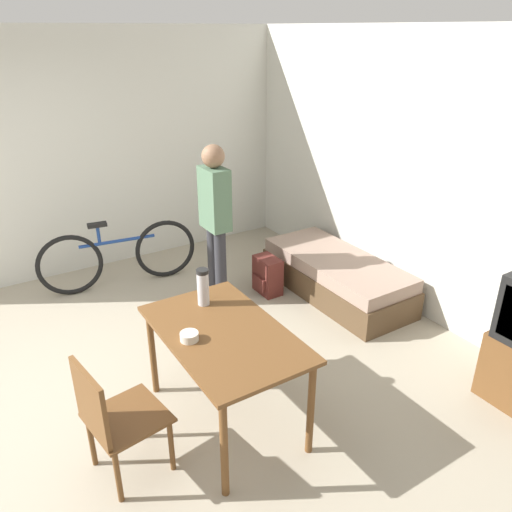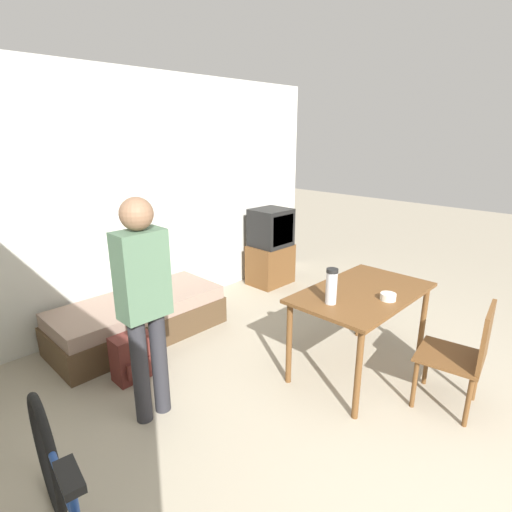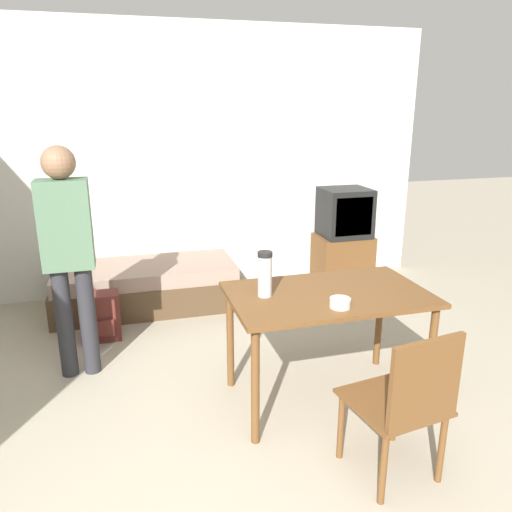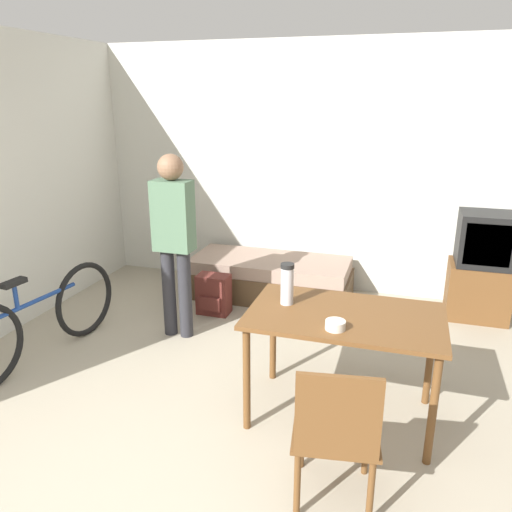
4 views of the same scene
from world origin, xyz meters
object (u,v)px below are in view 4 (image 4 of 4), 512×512
object	(u,v)px
mate_bowl	(335,325)
backpack	(214,295)
dining_table	(345,327)
wooden_chair	(336,430)
person_standing	(174,234)
thermos_flask	(287,282)
tv	(481,268)
bicycle	(39,321)
daybed	(270,278)

from	to	relation	value
mate_bowl	backpack	bearing A→B (deg)	132.48
dining_table	wooden_chair	size ratio (longest dim) A/B	1.45
person_standing	thermos_flask	bearing A→B (deg)	-31.64
thermos_flask	backpack	xyz separation A→B (m)	(-1.07, 1.28, -0.72)
backpack	thermos_flask	bearing A→B (deg)	-50.20
person_standing	backpack	bearing A→B (deg)	75.82
wooden_chair	tv	bearing A→B (deg)	70.92
wooden_chair	backpack	xyz separation A→B (m)	(-1.55, 2.17, -0.29)
dining_table	thermos_flask	bearing A→B (deg)	172.59
bicycle	mate_bowl	size ratio (longest dim) A/B	13.86
bicycle	backpack	distance (m)	1.66
daybed	person_standing	distance (m)	1.49
dining_table	person_standing	bearing A→B (deg)	153.75
bicycle	mate_bowl	distance (m)	2.52
bicycle	backpack	world-z (taller)	bicycle
wooden_chair	mate_bowl	world-z (taller)	wooden_chair
daybed	bicycle	distance (m)	2.40
daybed	backpack	world-z (taller)	daybed
wooden_chair	mate_bowl	distance (m)	0.68
wooden_chair	dining_table	bearing A→B (deg)	95.32
daybed	dining_table	bearing A→B (deg)	-61.65
daybed	bicycle	size ratio (longest dim) A/B	1.02
person_standing	backpack	world-z (taller)	person_standing
daybed	backpack	bearing A→B (deg)	-124.74
dining_table	bicycle	bearing A→B (deg)	179.16
tv	person_standing	world-z (taller)	person_standing
bicycle	person_standing	world-z (taller)	person_standing
person_standing	mate_bowl	size ratio (longest dim) A/B	13.39
daybed	person_standing	world-z (taller)	person_standing
dining_table	mate_bowl	bearing A→B (deg)	-97.22
person_standing	wooden_chair	bearing A→B (deg)	-44.03
daybed	thermos_flask	world-z (taller)	thermos_flask
tv	backpack	world-z (taller)	tv
wooden_chair	person_standing	world-z (taller)	person_standing
wooden_chair	person_standing	distance (m)	2.40
daybed	person_standing	xyz separation A→B (m)	(-0.56, -1.15, 0.76)
mate_bowl	backpack	world-z (taller)	mate_bowl
wooden_chair	backpack	distance (m)	2.68
tv	person_standing	size ratio (longest dim) A/B	0.64
bicycle	mate_bowl	world-z (taller)	mate_bowl
daybed	dining_table	world-z (taller)	dining_table
tv	backpack	bearing A→B (deg)	-164.73
person_standing	thermos_flask	xyz separation A→B (m)	(1.20, -0.74, -0.05)
tv	person_standing	xyz separation A→B (m)	(-2.68, -1.23, 0.45)
daybed	backpack	distance (m)	0.74
dining_table	thermos_flask	xyz separation A→B (m)	(-0.41, 0.05, 0.25)
person_standing	thermos_flask	distance (m)	1.41
tv	thermos_flask	distance (m)	2.50
dining_table	person_standing	xyz separation A→B (m)	(-1.61, 0.79, 0.30)
bicycle	person_standing	xyz separation A→B (m)	(0.89, 0.76, 0.62)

